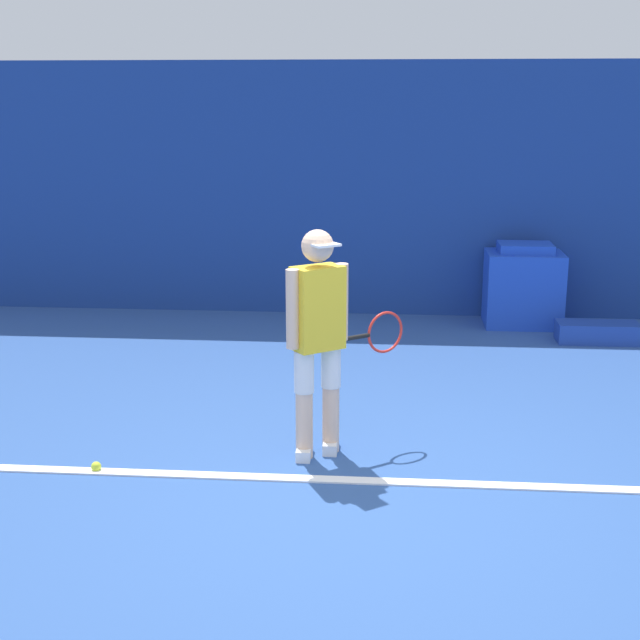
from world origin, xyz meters
name	(u,v)px	position (x,y,z in m)	size (l,w,h in m)	color
ground_plane	(350,497)	(0.00, 0.00, 0.00)	(24.00, 24.00, 0.00)	#2D5193
back_wall	(373,190)	(0.00, 4.92, 1.42)	(24.00, 0.10, 2.84)	navy
court_baseline	(352,480)	(0.00, 0.23, 0.01)	(21.60, 0.10, 0.01)	white
tennis_player	(319,333)	(-0.25, 0.68, 0.89)	(0.79, 0.63, 1.60)	beige
tennis_ball	(96,467)	(-1.73, 0.25, 0.03)	(0.07, 0.07, 0.07)	#D1E533
covered_chair	(523,286)	(1.67, 4.51, 0.43)	(0.82, 0.62, 0.91)	blue
equipment_bag	(597,332)	(2.35, 3.84, 0.10)	(0.82, 0.33, 0.21)	#1E3D99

